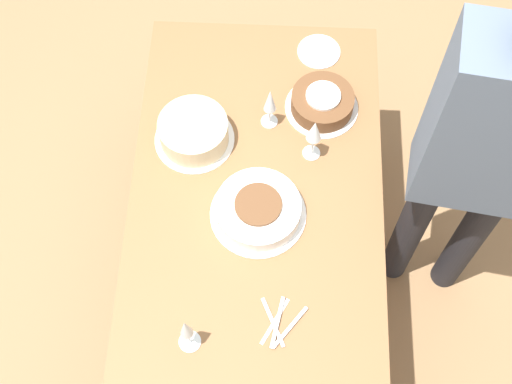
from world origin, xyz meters
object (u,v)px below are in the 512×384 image
at_px(wine_glass_far, 314,132).
at_px(person_cutting, 487,150).
at_px(wine_glass_extra, 186,330).
at_px(cake_back_decorated, 194,132).
at_px(wine_glass_near, 270,102).
at_px(cake_front_chocolate, 322,102).
at_px(cake_center_white, 258,210).

height_order(wine_glass_far, person_cutting, person_cutting).
bearing_deg(wine_glass_extra, wine_glass_far, -28.07).
height_order(cake_back_decorated, wine_glass_extra, wine_glass_extra).
distance_m(wine_glass_extra, person_cutting, 1.05).
distance_m(wine_glass_far, person_cutting, 0.56).
relative_size(cake_back_decorated, wine_glass_near, 1.47).
distance_m(cake_back_decorated, person_cutting, 0.98).
relative_size(cake_back_decorated, wine_glass_far, 1.41).
distance_m(cake_front_chocolate, person_cutting, 0.65).
height_order(cake_back_decorated, wine_glass_near, wine_glass_near).
bearing_deg(cake_center_white, person_cutting, -81.84).
bearing_deg(wine_glass_near, cake_front_chocolate, -70.33).
bearing_deg(cake_front_chocolate, wine_glass_far, 169.61).
relative_size(cake_center_white, wine_glass_near, 1.69).
bearing_deg(cake_back_decorated, wine_glass_extra, -176.33).
bearing_deg(wine_glass_extra, cake_back_decorated, 3.67).
height_order(cake_front_chocolate, person_cutting, person_cutting).
relative_size(cake_back_decorated, wine_glass_extra, 1.38).
xyz_separation_m(cake_back_decorated, wine_glass_near, (0.09, -0.26, 0.07)).
bearing_deg(person_cutting, cake_center_white, 16.64).
distance_m(cake_front_chocolate, wine_glass_near, 0.22).
distance_m(cake_center_white, person_cutting, 0.75).
distance_m(wine_glass_far, wine_glass_extra, 0.79).
distance_m(cake_center_white, cake_back_decorated, 0.37).
bearing_deg(wine_glass_far, wine_glass_extra, 151.93).
relative_size(wine_glass_near, wine_glass_extra, 0.93).
xyz_separation_m(cake_center_white, cake_front_chocolate, (0.44, -0.21, 0.00)).
bearing_deg(wine_glass_near, wine_glass_far, -129.29).
distance_m(cake_back_decorated, wine_glass_near, 0.29).
bearing_deg(wine_glass_extra, cake_center_white, -23.30).
bearing_deg(wine_glass_extra, person_cutting, -58.25).
height_order(wine_glass_extra, person_cutting, person_cutting).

